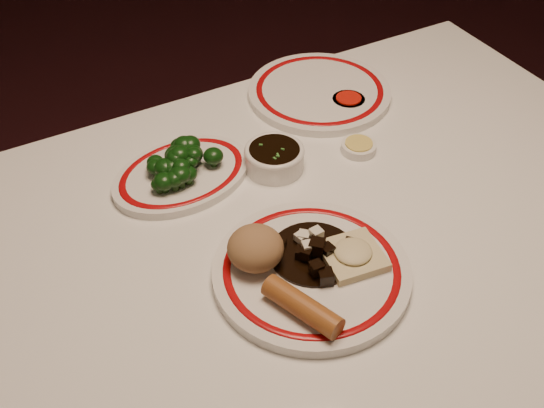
{
  "coord_description": "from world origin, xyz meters",
  "views": [
    {
      "loc": [
        -0.48,
        -0.64,
        1.51
      ],
      "look_at": [
        -0.1,
        0.04,
        0.8
      ],
      "focal_mm": 45.0,
      "sensor_mm": 36.0,
      "label": 1
    }
  ],
  "objects": [
    {
      "name": "rice_mound",
      "position": [
        -0.17,
        -0.03,
        0.8
      ],
      "size": [
        0.08,
        0.08,
        0.06
      ],
      "primitive_type": "ellipsoid",
      "color": "#986F48",
      "rests_on": "main_plate"
    },
    {
      "name": "dining_table",
      "position": [
        0.0,
        0.0,
        0.66
      ],
      "size": [
        1.2,
        0.9,
        0.75
      ],
      "color": "white",
      "rests_on": "ground"
    },
    {
      "name": "soy_bowl",
      "position": [
        -0.02,
        0.17,
        0.77
      ],
      "size": [
        0.1,
        0.1,
        0.04
      ],
      "color": "white",
      "rests_on": "dining_table"
    },
    {
      "name": "fried_wonton",
      "position": [
        -0.04,
        -0.09,
        0.78
      ],
      "size": [
        0.1,
        0.1,
        0.02
      ],
      "color": "beige",
      "rests_on": "main_plate"
    },
    {
      "name": "main_plate",
      "position": [
        -0.1,
        -0.08,
        0.76
      ],
      "size": [
        0.35,
        0.35,
        0.02
      ],
      "color": "white",
      "rests_on": "dining_table"
    },
    {
      "name": "broccoli_pile",
      "position": [
        -0.18,
        0.22,
        0.79
      ],
      "size": [
        0.14,
        0.11,
        0.05
      ],
      "color": "#23471C",
      "rests_on": "broccoli_plate"
    },
    {
      "name": "stirfry_heap",
      "position": [
        -0.08,
        -0.06,
        0.78
      ],
      "size": [
        0.13,
        0.13,
        0.03
      ],
      "color": "black",
      "rests_on": "main_plate"
    },
    {
      "name": "mustard_dish",
      "position": [
        0.13,
        0.14,
        0.76
      ],
      "size": [
        0.06,
        0.06,
        0.02
      ],
      "color": "white",
      "rests_on": "dining_table"
    },
    {
      "name": "sweet_sour_dish",
      "position": [
        0.2,
        0.27,
        0.76
      ],
      "size": [
        0.06,
        0.06,
        0.02
      ],
      "color": "white",
      "rests_on": "dining_table"
    },
    {
      "name": "far_plate",
      "position": [
        0.17,
        0.33,
        0.76
      ],
      "size": [
        0.37,
        0.37,
        0.02
      ],
      "color": "white",
      "rests_on": "dining_table"
    },
    {
      "name": "spring_roll",
      "position": [
        -0.16,
        -0.14,
        0.78
      ],
      "size": [
        0.07,
        0.13,
        0.03
      ],
      "primitive_type": "cylinder",
      "rotation": [
        1.57,
        0.0,
        0.36
      ],
      "color": "#985825",
      "rests_on": "main_plate"
    },
    {
      "name": "broccoli_plate",
      "position": [
        -0.18,
        0.22,
        0.76
      ],
      "size": [
        0.28,
        0.25,
        0.02
      ],
      "color": "white",
      "rests_on": "dining_table"
    }
  ]
}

